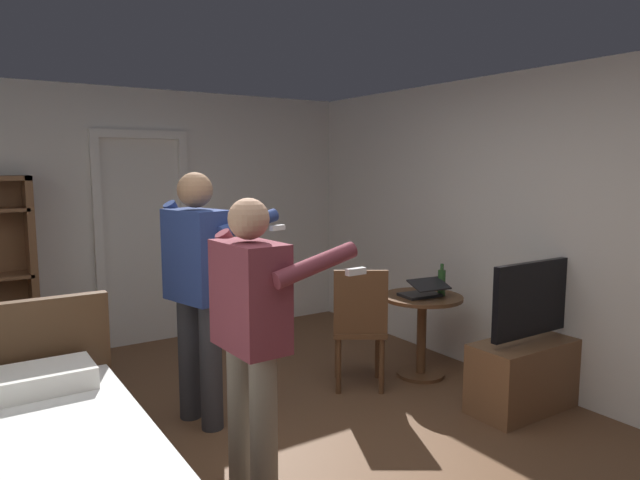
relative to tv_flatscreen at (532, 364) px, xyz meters
name	(u,v)px	position (x,y,z in m)	size (l,w,h in m)	color
wall_back	(123,219)	(-2.12, 3.19, 0.94)	(5.08, 0.12, 2.53)	silver
wall_right	(559,234)	(0.36, 0.08, 0.94)	(0.12, 6.34, 2.53)	silver
doorway_frame	(143,223)	(-1.95, 3.11, 0.90)	(0.93, 0.08, 2.13)	white
tv_flatscreen	(532,364)	(0.00, 0.00, 0.00)	(1.03, 0.40, 1.11)	brown
side_table	(422,322)	(-0.26, 0.91, 0.15)	(0.68, 0.68, 0.70)	brown
laptop	(423,291)	(-0.29, 0.87, 0.43)	(0.36, 0.36, 0.16)	black
bottle_on_table	(442,282)	(-0.12, 0.83, 0.49)	(0.06, 0.06, 0.27)	#2A5625
wooden_chair	(360,323)	(-0.87, 0.97, 0.22)	(0.58, 0.58, 0.99)	brown
person_blue_shirt	(252,325)	(-2.23, 0.14, 0.62)	(0.71, 0.61, 1.62)	gray
person_striped_shirt	(199,279)	(-2.16, 1.10, 0.70)	(0.78, 0.65, 1.75)	#333338
suitcase_dark	(37,387)	(-3.11, 1.87, -0.12)	(0.54, 0.35, 0.40)	black
suitcase_small	(41,363)	(-3.01, 2.46, -0.14)	(0.51, 0.28, 0.37)	#1E2D38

